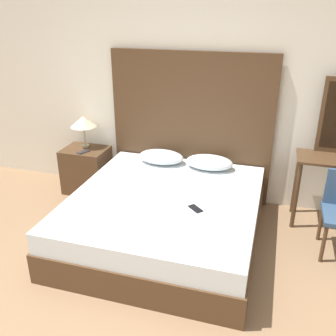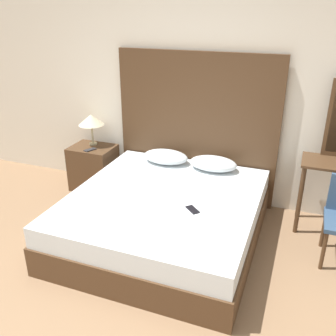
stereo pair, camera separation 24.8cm
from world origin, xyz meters
TOP-DOWN VIEW (x-y plane):
  - wall_back at (0.00, 2.61)m, footprint 10.00×0.06m
  - bed at (0.07, 1.52)m, footprint 1.82×1.98m
  - headboard at (0.07, 2.54)m, footprint 1.91×0.05m
  - pillow_left at (-0.22, 2.30)m, footprint 0.53×0.34m
  - pillow_right at (0.36, 2.30)m, footprint 0.53×0.34m
  - phone_on_bed at (0.41, 1.35)m, footprint 0.16×0.15m
  - nightstand at (-1.20, 2.27)m, footprint 0.54×0.42m
  - table_lamp at (-1.23, 2.36)m, footprint 0.32×0.32m
  - phone_on_nightstand at (-1.16, 2.17)m, footprint 0.13×0.17m

SIDE VIEW (x-z plane):
  - bed at x=0.07m, z-range 0.00..0.49m
  - nightstand at x=-1.20m, z-range 0.00..0.57m
  - phone_on_bed at x=0.41m, z-range 0.49..0.50m
  - pillow_left at x=-0.22m, z-range 0.49..0.64m
  - pillow_right at x=0.36m, z-range 0.49..0.64m
  - phone_on_nightstand at x=-1.16m, z-range 0.57..0.58m
  - headboard at x=0.07m, z-range 0.00..1.75m
  - table_lamp at x=-1.23m, z-range 0.69..1.08m
  - wall_back at x=0.00m, z-range 0.00..2.70m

